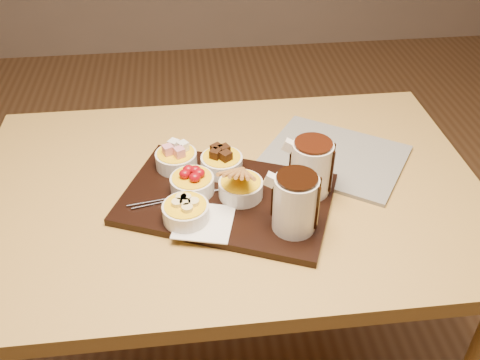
{
  "coord_description": "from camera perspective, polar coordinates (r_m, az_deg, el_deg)",
  "views": [
    {
      "loc": [
        -0.09,
        -0.99,
        1.53
      ],
      "look_at": [
        0.02,
        -0.06,
        0.81
      ],
      "focal_mm": 40.0,
      "sensor_mm": 36.0,
      "label": 1
    }
  ],
  "objects": [
    {
      "name": "dining_table",
      "position": [
        1.33,
        -1.16,
        -3.96
      ],
      "size": [
        1.2,
        0.8,
        0.75
      ],
      "color": "#B99144",
      "rests_on": "ground"
    },
    {
      "name": "fondue_skewers",
      "position": [
        1.21,
        -5.92,
        -1.66
      ],
      "size": [
        0.07,
        0.26,
        0.01
      ],
      "primitive_type": null,
      "rotation": [
        0.0,
        0.0,
        -1.41
      ],
      "color": "silver",
      "rests_on": "serving_board"
    },
    {
      "name": "pitcher_dark_chocolate",
      "position": [
        1.09,
        5.9,
        -2.54
      ],
      "size": [
        0.12,
        0.12,
        0.13
      ],
      "primitive_type": "cylinder",
      "rotation": [
        0.0,
        0.0,
        -0.39
      ],
      "color": "silver",
      "rests_on": "serving_board"
    },
    {
      "name": "bowl_marshmallows",
      "position": [
        1.3,
        -6.81,
        2.16
      ],
      "size": [
        0.1,
        0.1,
        0.04
      ],
      "primitive_type": "cylinder",
      "color": "silver",
      "rests_on": "serving_board"
    },
    {
      "name": "newspaper",
      "position": [
        1.37,
        10.05,
        2.46
      ],
      "size": [
        0.42,
        0.41,
        0.01
      ],
      "primitive_type": "cube",
      "rotation": [
        0.0,
        0.0,
        -0.6
      ],
      "color": "beige",
      "rests_on": "dining_table"
    },
    {
      "name": "serving_board",
      "position": [
        1.21,
        -1.41,
        -2.01
      ],
      "size": [
        0.54,
        0.45,
        0.02
      ],
      "primitive_type": "cube",
      "rotation": [
        0.0,
        0.0,
        -0.39
      ],
      "color": "black",
      "rests_on": "dining_table"
    },
    {
      "name": "bowl_strawberries",
      "position": [
        1.21,
        -5.11,
        -0.47
      ],
      "size": [
        0.1,
        0.1,
        0.04
      ],
      "primitive_type": "cylinder",
      "color": "silver",
      "rests_on": "serving_board"
    },
    {
      "name": "napkin",
      "position": [
        1.14,
        -3.86,
        -4.5
      ],
      "size": [
        0.15,
        0.15,
        0.0
      ],
      "primitive_type": "cube",
      "rotation": [
        0.0,
        0.0,
        -0.25
      ],
      "color": "white",
      "rests_on": "serving_board"
    },
    {
      "name": "bowl_cake",
      "position": [
        1.27,
        -1.96,
        1.76
      ],
      "size": [
        0.1,
        0.1,
        0.04
      ],
      "primitive_type": "cylinder",
      "color": "silver",
      "rests_on": "serving_board"
    },
    {
      "name": "pitcher_milk_chocolate",
      "position": [
        1.2,
        7.58,
        1.24
      ],
      "size": [
        0.12,
        0.12,
        0.13
      ],
      "primitive_type": "cylinder",
      "rotation": [
        0.0,
        0.0,
        -0.39
      ],
      "color": "silver",
      "rests_on": "serving_board"
    },
    {
      "name": "bowl_bananas",
      "position": [
        1.14,
        -5.8,
        -3.46
      ],
      "size": [
        0.1,
        0.1,
        0.04
      ],
      "primitive_type": "cylinder",
      "color": "silver",
      "rests_on": "serving_board"
    },
    {
      "name": "bowl_biscotti",
      "position": [
        1.2,
        0.09,
        -0.93
      ],
      "size": [
        0.1,
        0.1,
        0.04
      ],
      "primitive_type": "cylinder",
      "color": "silver",
      "rests_on": "serving_board"
    }
  ]
}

